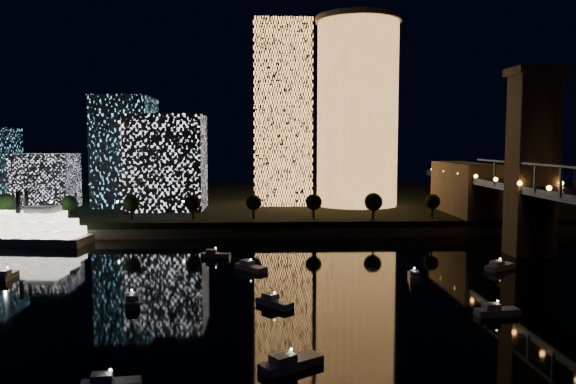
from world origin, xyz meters
name	(u,v)px	position (x,y,z in m)	size (l,w,h in m)	color
ground	(302,315)	(0.00, 0.00, 0.00)	(520.00, 520.00, 0.00)	black
far_bank	(278,203)	(0.00, 160.00, 2.50)	(420.00, 160.00, 5.00)	black
seawall	(284,232)	(0.00, 82.00, 1.50)	(420.00, 6.00, 3.00)	#6B5E4C
tower_cylindrical	(357,112)	(30.83, 127.28, 42.26)	(34.00, 34.00, 74.27)	#FFA351
tower_rectangular	(282,114)	(1.20, 134.91, 41.78)	(23.12, 23.12, 73.56)	#FFA351
midrise_blocks	(99,162)	(-70.31, 124.06, 22.84)	(95.85, 41.36, 43.35)	silver
motorboats	(255,297)	(-8.37, 8.82, 0.81)	(119.30, 82.52, 2.78)	silver
esplanade_trees	(185,203)	(-32.42, 88.00, 10.46)	(165.17, 6.39, 8.70)	black
street_lamps	(183,205)	(-34.00, 94.00, 9.02)	(132.70, 0.70, 5.65)	black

